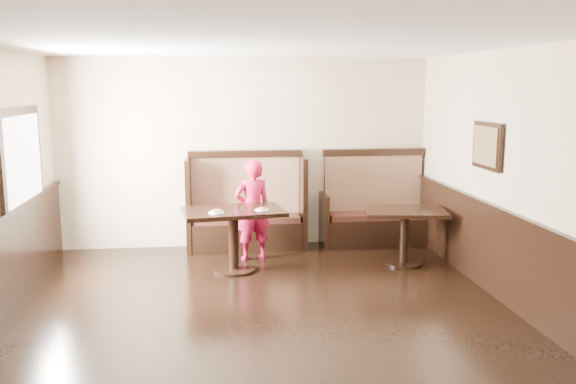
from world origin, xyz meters
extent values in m
plane|color=black|center=(0.00, 0.00, 0.00)|extent=(7.00, 7.00, 0.00)
plane|color=#C4AC8E|center=(0.00, 3.50, 1.40)|extent=(5.50, 0.00, 5.50)
plane|color=#C4AC8E|center=(0.00, -3.50, 1.40)|extent=(5.50, 0.00, 5.50)
plane|color=#C4AC8E|center=(2.75, 0.00, 1.40)|extent=(0.00, 7.00, 7.00)
plane|color=white|center=(0.00, 0.00, 2.80)|extent=(7.00, 7.00, 0.00)
cube|color=black|center=(2.72, 0.00, 0.50)|extent=(0.05, 6.90, 1.00)
cube|color=black|center=(-2.71, 1.90, 1.55)|extent=(0.05, 1.50, 1.20)
cube|color=white|center=(-2.69, 1.90, 1.55)|extent=(0.01, 1.30, 1.00)
cube|color=black|center=(2.71, 1.20, 1.70)|extent=(0.04, 0.70, 0.55)
cube|color=olive|center=(2.69, 1.20, 1.70)|extent=(0.01, 0.60, 0.45)
cube|color=black|center=(0.00, 3.22, 0.21)|extent=(1.60, 0.50, 0.42)
cube|color=#391912|center=(0.00, 3.22, 0.46)|extent=(1.54, 0.46, 0.09)
cube|color=#430D15|center=(0.00, 3.43, 0.90)|extent=(1.60, 0.12, 0.92)
cube|color=black|center=(0.00, 3.43, 1.40)|extent=(1.68, 0.16, 0.10)
cube|color=black|center=(-0.84, 3.32, 0.68)|extent=(0.07, 0.72, 1.36)
cube|color=black|center=(0.84, 3.32, 0.68)|extent=(0.07, 0.72, 1.36)
cube|color=black|center=(1.95, 3.22, 0.21)|extent=(1.50, 0.50, 0.42)
cube|color=#391912|center=(1.95, 3.22, 0.46)|extent=(1.44, 0.46, 0.09)
cube|color=#430D15|center=(1.95, 3.43, 0.90)|extent=(1.50, 0.12, 0.92)
cube|color=black|center=(1.95, 3.43, 1.40)|extent=(1.58, 0.16, 0.10)
cube|color=black|center=(1.16, 3.32, 0.40)|extent=(0.07, 0.72, 0.80)
cube|color=black|center=(2.74, 3.32, 0.40)|extent=(0.07, 0.72, 0.80)
cube|color=black|center=(-0.23, 2.16, 0.79)|extent=(1.39, 0.98, 0.05)
cylinder|color=black|center=(-0.23, 2.16, 0.38)|extent=(0.13, 0.13, 0.75)
cylinder|color=black|center=(-0.23, 2.16, 0.02)|extent=(0.56, 0.56, 0.03)
cube|color=black|center=(2.07, 2.18, 0.73)|extent=(1.18, 0.86, 0.05)
cylinder|color=black|center=(2.07, 2.18, 0.35)|extent=(0.12, 0.12, 0.69)
cylinder|color=black|center=(2.07, 2.18, 0.01)|extent=(0.51, 0.51, 0.03)
imported|color=#C41442|center=(0.05, 2.69, 0.70)|extent=(0.57, 0.44, 1.40)
cylinder|color=white|center=(-0.45, 1.99, 0.82)|extent=(0.21, 0.21, 0.01)
cylinder|color=tan|center=(-0.45, 1.99, 0.84)|extent=(0.13, 0.13, 0.02)
cylinder|color=#EABA54|center=(-0.45, 1.99, 0.85)|extent=(0.11, 0.11, 0.01)
cylinder|color=white|center=(0.13, 2.09, 0.82)|extent=(0.18, 0.18, 0.01)
cylinder|color=tan|center=(0.13, 2.09, 0.84)|extent=(0.11, 0.11, 0.01)
cylinder|color=#EABA54|center=(0.13, 2.09, 0.85)|extent=(0.09, 0.09, 0.01)
camera|label=1|loc=(-0.48, -5.55, 2.40)|focal=38.00mm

